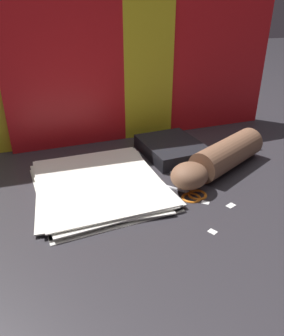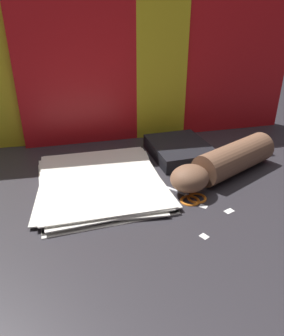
# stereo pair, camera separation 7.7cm
# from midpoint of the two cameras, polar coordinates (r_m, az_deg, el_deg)

# --- Properties ---
(ground_plane) EXTENTS (6.00, 6.00, 0.00)m
(ground_plane) POSITION_cam_midpoint_polar(r_m,az_deg,el_deg) (0.77, -3.51, -4.94)
(ground_plane) COLOR #2D2B30
(backdrop_panel_left) EXTENTS (0.87, 0.03, 0.53)m
(backdrop_panel_left) POSITION_cam_midpoint_polar(r_m,az_deg,el_deg) (1.02, -21.54, 17.19)
(backdrop_panel_left) COLOR yellow
(backdrop_panel_left) RESTS_ON ground_plane
(backdrop_panel_center) EXTENTS (0.88, 0.06, 0.43)m
(backdrop_panel_center) POSITION_cam_midpoint_polar(r_m,az_deg,el_deg) (1.07, -0.99, 16.66)
(backdrop_panel_center) COLOR red
(backdrop_panel_center) RESTS_ON ground_plane
(paper_stack) EXTENTS (0.32, 0.37, 0.02)m
(paper_stack) POSITION_cam_midpoint_polar(r_m,az_deg,el_deg) (0.81, -10.18, -2.84)
(paper_stack) COLOR white
(paper_stack) RESTS_ON ground_plane
(book_closed) EXTENTS (0.18, 0.22, 0.04)m
(book_closed) POSITION_cam_midpoint_polar(r_m,az_deg,el_deg) (0.97, 2.96, 3.36)
(book_closed) COLOR black
(book_closed) RESTS_ON ground_plane
(scissors) EXTENTS (0.13, 0.16, 0.01)m
(scissors) POSITION_cam_midpoint_polar(r_m,az_deg,el_deg) (0.79, 4.93, -3.95)
(scissors) COLOR silver
(scissors) RESTS_ON ground_plane
(hand_forearm) EXTENTS (0.34, 0.24, 0.08)m
(hand_forearm) POSITION_cam_midpoint_polar(r_m,az_deg,el_deg) (0.87, 10.94, 1.60)
(hand_forearm) COLOR brown
(hand_forearm) RESTS_ON ground_plane
(paper_scrap_near) EXTENTS (0.02, 0.02, 0.00)m
(paper_scrap_near) POSITION_cam_midpoint_polar(r_m,az_deg,el_deg) (0.67, 8.95, -10.99)
(paper_scrap_near) COLOR white
(paper_scrap_near) RESTS_ON ground_plane
(paper_scrap_mid) EXTENTS (0.02, 0.02, 0.00)m
(paper_scrap_mid) POSITION_cam_midpoint_polar(r_m,az_deg,el_deg) (0.75, 8.11, -6.04)
(paper_scrap_mid) COLOR white
(paper_scrap_mid) RESTS_ON ground_plane
(paper_scrap_far) EXTENTS (0.03, 0.02, 0.00)m
(paper_scrap_far) POSITION_cam_midpoint_polar(r_m,az_deg,el_deg) (0.75, 12.43, -6.47)
(paper_scrap_far) COLOR white
(paper_scrap_far) RESTS_ON ground_plane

